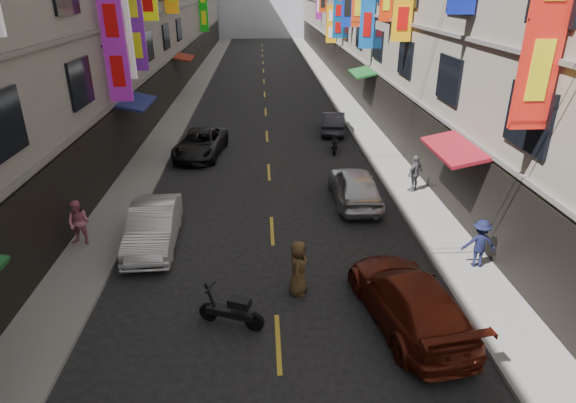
{
  "coord_description": "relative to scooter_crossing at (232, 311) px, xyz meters",
  "views": [
    {
      "loc": [
        -0.28,
        2.58,
        8.06
      ],
      "look_at": [
        0.2,
        11.29,
        4.15
      ],
      "focal_mm": 30.0,
      "sensor_mm": 36.0,
      "label": 1
    }
  ],
  "objects": [
    {
      "name": "lane_markings",
      "position": [
        1.15,
        26.25,
        -0.44
      ],
      "size": [
        0.12,
        80.2,
        0.01
      ],
      "color": "gold",
      "rests_on": "ground"
    },
    {
      "name": "pedestrian_lfar",
      "position": [
        -5.26,
        4.42,
        0.46
      ],
      "size": [
        0.83,
        0.63,
        1.56
      ],
      "primitive_type": "imported",
      "rotation": [
        0.0,
        0.0,
        -0.15
      ],
      "color": "#D26F8C",
      "rests_on": "sidewalk_left"
    },
    {
      "name": "pedestrian_rnear",
      "position": [
        7.43,
        2.34,
        0.46
      ],
      "size": [
        1.06,
        0.63,
        1.56
      ],
      "primitive_type": "imported",
      "rotation": [
        0.0,
        0.0,
        3.02
      ],
      "color": "black",
      "rests_on": "sidewalk_right"
    },
    {
      "name": "scooter_far_right",
      "position": [
        4.72,
        14.26,
        0.0
      ],
      "size": [
        0.61,
        1.79,
        1.14
      ],
      "rotation": [
        0.0,
        0.0,
        2.97
      ],
      "color": "black",
      "rests_on": "ground"
    },
    {
      "name": "sidewalk_right",
      "position": [
        7.15,
        29.25,
        -0.38
      ],
      "size": [
        2.0,
        90.0,
        0.12
      ],
      "primitive_type": "cube",
      "color": "slate",
      "rests_on": "ground"
    },
    {
      "name": "car_right_mid",
      "position": [
        4.55,
        7.57,
        0.29
      ],
      "size": [
        1.73,
        4.28,
        1.46
      ],
      "primitive_type": "imported",
      "rotation": [
        0.0,
        0.0,
        3.14
      ],
      "color": "silver",
      "rests_on": "ground"
    },
    {
      "name": "street_awnings",
      "position": [
        -0.11,
        13.25,
        2.56
      ],
      "size": [
        13.99,
        35.2,
        0.41
      ],
      "color": "#155223",
      "rests_on": "ground"
    },
    {
      "name": "car_right_far",
      "position": [
        5.15,
        17.86,
        0.18
      ],
      "size": [
        1.86,
        3.93,
        1.24
      ],
      "primitive_type": "imported",
      "rotation": [
        0.0,
        0.0,
        2.99
      ],
      "color": "#28272F",
      "rests_on": "ground"
    },
    {
      "name": "car_left_far",
      "position": [
        -2.31,
        13.9,
        0.21
      ],
      "size": [
        2.75,
        4.9,
        1.29
      ],
      "primitive_type": "imported",
      "rotation": [
        0.0,
        0.0,
        -0.13
      ],
      "color": "black",
      "rests_on": "ground"
    },
    {
      "name": "pedestrian_rfar",
      "position": [
        7.23,
        8.36,
        0.46
      ],
      "size": [
        1.05,
        0.98,
        1.57
      ],
      "primitive_type": "imported",
      "rotation": [
        0.0,
        0.0,
        3.81
      ],
      "color": "#59595C",
      "rests_on": "sidewalk_right"
    },
    {
      "name": "scooter_crossing",
      "position": [
        0.0,
        0.0,
        0.0
      ],
      "size": [
        1.72,
        0.83,
        1.14
      ],
      "rotation": [
        0.0,
        0.0,
        1.19
      ],
      "color": "black",
      "rests_on": "ground"
    },
    {
      "name": "sidewalk_left",
      "position": [
        -4.85,
        29.25,
        -0.38
      ],
      "size": [
        2.0,
        90.0,
        0.12
      ],
      "primitive_type": "cube",
      "color": "slate",
      "rests_on": "ground"
    },
    {
      "name": "car_right_near",
      "position": [
        4.55,
        -0.1,
        0.26
      ],
      "size": [
        2.75,
        5.09,
        1.4
      ],
      "primitive_type": "imported",
      "rotation": [
        0.0,
        0.0,
        3.31
      ],
      "color": "#5B1C0F",
      "rests_on": "ground"
    },
    {
      "name": "car_left_mid",
      "position": [
        -2.85,
        4.44,
        0.26
      ],
      "size": [
        1.67,
        4.3,
        1.4
      ],
      "primitive_type": "imported",
      "rotation": [
        0.0,
        0.0,
        0.05
      ],
      "color": "silver",
      "rests_on": "ground"
    },
    {
      "name": "pedestrian_crossing",
      "position": [
        1.81,
        1.35,
        0.39
      ],
      "size": [
        0.72,
        0.91,
        1.66
      ],
      "primitive_type": "imported",
      "rotation": [
        0.0,
        0.0,
        1.34
      ],
      "color": "brown",
      "rests_on": "ground"
    }
  ]
}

